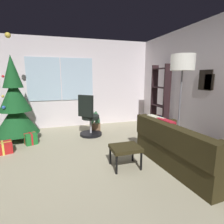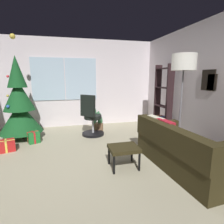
{
  "view_description": "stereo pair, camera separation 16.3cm",
  "coord_description": "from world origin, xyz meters",
  "px_view_note": "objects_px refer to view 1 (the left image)",
  "views": [
    {
      "loc": [
        -0.47,
        -2.59,
        1.48
      ],
      "look_at": [
        0.5,
        0.6,
        0.83
      ],
      "focal_mm": 28.9,
      "sensor_mm": 36.0,
      "label": 1
    },
    {
      "loc": [
        -0.32,
        -2.63,
        1.48
      ],
      "look_at": [
        0.5,
        0.6,
        0.83
      ],
      "focal_mm": 28.9,
      "sensor_mm": 36.0,
      "label": 2
    }
  ],
  "objects_px": {
    "office_chair": "(89,120)",
    "floor_lamp": "(182,68)",
    "gift_box_red": "(3,148)",
    "footstool": "(125,149)",
    "gift_box_green": "(30,138)",
    "potted_plant": "(95,122)",
    "bookshelf": "(160,104)",
    "holiday_tree": "(15,106)",
    "couch": "(196,151)"
  },
  "relations": [
    {
      "from": "couch",
      "to": "gift_box_red",
      "type": "xyz_separation_m",
      "value": [
        -3.24,
        1.56,
        -0.16
      ]
    },
    {
      "from": "bookshelf",
      "to": "floor_lamp",
      "type": "height_order",
      "value": "floor_lamp"
    },
    {
      "from": "potted_plant",
      "to": "floor_lamp",
      "type": "bearing_deg",
      "value": -57.93
    },
    {
      "from": "bookshelf",
      "to": "floor_lamp",
      "type": "distance_m",
      "value": 1.62
    },
    {
      "from": "couch",
      "to": "bookshelf",
      "type": "relative_size",
      "value": 1.03
    },
    {
      "from": "holiday_tree",
      "to": "gift_box_red",
      "type": "relative_size",
      "value": 6.1
    },
    {
      "from": "footstool",
      "to": "gift_box_green",
      "type": "xyz_separation_m",
      "value": [
        -1.65,
        1.62,
        -0.19
      ]
    },
    {
      "from": "holiday_tree",
      "to": "office_chair",
      "type": "distance_m",
      "value": 1.74
    },
    {
      "from": "gift_box_red",
      "to": "potted_plant",
      "type": "distance_m",
      "value": 2.22
    },
    {
      "from": "floor_lamp",
      "to": "potted_plant",
      "type": "relative_size",
      "value": 2.97
    },
    {
      "from": "footstool",
      "to": "office_chair",
      "type": "bearing_deg",
      "value": 99.16
    },
    {
      "from": "couch",
      "to": "holiday_tree",
      "type": "height_order",
      "value": "holiday_tree"
    },
    {
      "from": "couch",
      "to": "bookshelf",
      "type": "bearing_deg",
      "value": 77.4
    },
    {
      "from": "footstool",
      "to": "bookshelf",
      "type": "xyz_separation_m",
      "value": [
        1.54,
        1.5,
        0.47
      ]
    },
    {
      "from": "holiday_tree",
      "to": "gift_box_red",
      "type": "bearing_deg",
      "value": -100.84
    },
    {
      "from": "gift_box_red",
      "to": "office_chair",
      "type": "xyz_separation_m",
      "value": [
        1.82,
        0.53,
        0.31
      ]
    },
    {
      "from": "floor_lamp",
      "to": "potted_plant",
      "type": "distance_m",
      "value": 2.66
    },
    {
      "from": "couch",
      "to": "bookshelf",
      "type": "distance_m",
      "value": 1.94
    },
    {
      "from": "floor_lamp",
      "to": "potted_plant",
      "type": "bearing_deg",
      "value": 122.07
    },
    {
      "from": "holiday_tree",
      "to": "floor_lamp",
      "type": "height_order",
      "value": "holiday_tree"
    },
    {
      "from": "couch",
      "to": "gift_box_green",
      "type": "xyz_separation_m",
      "value": [
        -2.79,
        1.94,
        -0.14
      ]
    },
    {
      "from": "footstool",
      "to": "gift_box_red",
      "type": "bearing_deg",
      "value": 149.53
    },
    {
      "from": "couch",
      "to": "potted_plant",
      "type": "bearing_deg",
      "value": 116.37
    },
    {
      "from": "gift_box_red",
      "to": "potted_plant",
      "type": "xyz_separation_m",
      "value": [
        2.03,
        0.88,
        0.15
      ]
    },
    {
      "from": "office_chair",
      "to": "potted_plant",
      "type": "xyz_separation_m",
      "value": [
        0.21,
        0.34,
        -0.16
      ]
    },
    {
      "from": "footstool",
      "to": "bookshelf",
      "type": "relative_size",
      "value": 0.27
    },
    {
      "from": "bookshelf",
      "to": "gift_box_red",
      "type": "bearing_deg",
      "value": -175.83
    },
    {
      "from": "footstool",
      "to": "holiday_tree",
      "type": "height_order",
      "value": "holiday_tree"
    },
    {
      "from": "gift_box_red",
      "to": "gift_box_green",
      "type": "bearing_deg",
      "value": 40.45
    },
    {
      "from": "footstool",
      "to": "potted_plant",
      "type": "bearing_deg",
      "value": 91.99
    },
    {
      "from": "couch",
      "to": "footstool",
      "type": "relative_size",
      "value": 3.87
    },
    {
      "from": "bookshelf",
      "to": "holiday_tree",
      "type": "bearing_deg",
      "value": 172.11
    },
    {
      "from": "gift_box_green",
      "to": "office_chair",
      "type": "xyz_separation_m",
      "value": [
        1.37,
        0.15,
        0.29
      ]
    },
    {
      "from": "couch",
      "to": "footstool",
      "type": "bearing_deg",
      "value": 164.15
    },
    {
      "from": "couch",
      "to": "bookshelf",
      "type": "height_order",
      "value": "bookshelf"
    },
    {
      "from": "holiday_tree",
      "to": "floor_lamp",
      "type": "xyz_separation_m",
      "value": [
        3.1,
        -1.81,
        0.82
      ]
    },
    {
      "from": "gift_box_green",
      "to": "bookshelf",
      "type": "height_order",
      "value": "bookshelf"
    },
    {
      "from": "couch",
      "to": "holiday_tree",
      "type": "bearing_deg",
      "value": 143.24
    },
    {
      "from": "potted_plant",
      "to": "office_chair",
      "type": "bearing_deg",
      "value": -121.81
    },
    {
      "from": "office_chair",
      "to": "floor_lamp",
      "type": "bearing_deg",
      "value": -48.16
    },
    {
      "from": "couch",
      "to": "floor_lamp",
      "type": "xyz_separation_m",
      "value": [
        0.0,
        0.51,
        1.36
      ]
    },
    {
      "from": "office_chair",
      "to": "potted_plant",
      "type": "bearing_deg",
      "value": 58.19
    },
    {
      "from": "floor_lamp",
      "to": "bookshelf",
      "type": "bearing_deg",
      "value": 72.87
    },
    {
      "from": "bookshelf",
      "to": "potted_plant",
      "type": "height_order",
      "value": "bookshelf"
    },
    {
      "from": "holiday_tree",
      "to": "office_chair",
      "type": "xyz_separation_m",
      "value": [
        1.68,
        -0.22,
        -0.4
      ]
    },
    {
      "from": "footstool",
      "to": "gift_box_green",
      "type": "distance_m",
      "value": 2.33
    },
    {
      "from": "footstool",
      "to": "floor_lamp",
      "type": "bearing_deg",
      "value": 9.22
    },
    {
      "from": "holiday_tree",
      "to": "floor_lamp",
      "type": "relative_size",
      "value": 1.29
    },
    {
      "from": "holiday_tree",
      "to": "floor_lamp",
      "type": "distance_m",
      "value": 3.68
    },
    {
      "from": "couch",
      "to": "floor_lamp",
      "type": "height_order",
      "value": "floor_lamp"
    }
  ]
}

